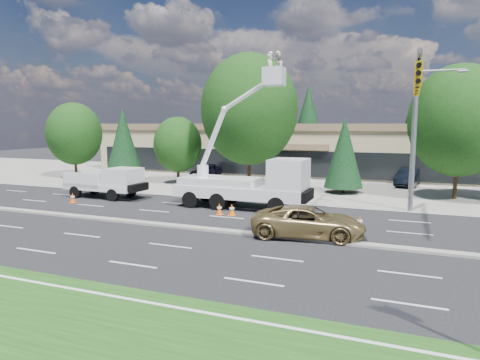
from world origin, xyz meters
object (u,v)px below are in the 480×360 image
at_px(signal_mast, 416,113).
at_px(minivan, 308,222).
at_px(utility_pickup, 108,185).
at_px(bucket_truck, 251,177).

relative_size(signal_mast, minivan, 1.88).
bearing_deg(minivan, signal_mast, -43.12).
relative_size(signal_mast, utility_pickup, 1.69).
xyz_separation_m(utility_pickup, bucket_truck, (11.28, 0.06, 1.13)).
bearing_deg(signal_mast, utility_pickup, -177.52).
distance_m(signal_mast, minivan, 9.54).
height_order(bucket_truck, minivan, bucket_truck).
bearing_deg(minivan, bucket_truck, 34.17).
height_order(signal_mast, bucket_truck, bucket_truck).
xyz_separation_m(signal_mast, minivan, (-4.61, -6.44, -5.30)).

